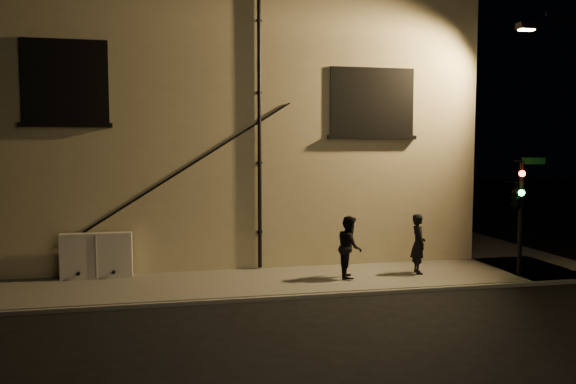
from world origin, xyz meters
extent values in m
plane|color=black|center=(0.00, 0.00, 0.00)|extent=(90.00, 90.00, 0.00)
cube|color=#65635B|center=(-3.00, 1.50, 0.06)|extent=(20.00, 3.00, 0.12)
cube|color=#65635B|center=(6.50, 8.00, 0.06)|extent=(3.00, 16.00, 0.12)
cube|color=#C5B88D|center=(-3.00, 9.00, 4.25)|extent=(16.00, 12.00, 8.50)
cube|color=black|center=(-3.00, 9.00, 8.65)|extent=(16.20, 12.20, 0.30)
cube|color=black|center=(-7.00, 2.98, 5.40)|extent=(2.20, 0.10, 2.20)
cube|color=black|center=(-7.00, 3.00, 5.40)|extent=(1.98, 0.05, 1.98)
cube|color=black|center=(1.60, 2.98, 5.00)|extent=(2.60, 0.10, 2.00)
cube|color=#A5B28C|center=(1.60, 3.00, 5.00)|extent=(2.38, 0.05, 1.78)
cylinder|color=black|center=(-1.80, 2.92, 4.31)|extent=(0.11, 0.11, 8.30)
cylinder|color=black|center=(-4.00, 2.95, 3.00)|extent=(5.96, 0.04, 3.75)
cylinder|color=black|center=(-3.88, 2.95, 3.06)|extent=(5.96, 0.04, 3.75)
cube|color=silver|center=(-6.30, 2.70, 0.73)|extent=(1.86, 0.31, 1.22)
imported|color=black|center=(2.44, 1.44, 0.96)|extent=(0.48, 0.66, 1.67)
imported|color=black|center=(0.40, 1.33, 0.96)|extent=(0.82, 0.95, 1.68)
cylinder|color=black|center=(5.10, 0.68, 1.67)|extent=(0.12, 0.12, 3.11)
imported|color=black|center=(4.88, 0.56, 2.33)|extent=(0.57, 1.90, 0.75)
sphere|color=#FF140C|center=(4.90, 0.38, 2.95)|extent=(0.17, 0.17, 0.17)
sphere|color=#14FF3F|center=(4.90, 0.38, 2.43)|extent=(0.17, 0.17, 0.17)
cube|color=#0C4C1E|center=(5.45, 0.68, 3.27)|extent=(0.70, 0.03, 0.18)
cylinder|color=black|center=(6.44, 0.93, 7.17)|extent=(1.95, 1.06, 0.10)
cube|color=black|center=(5.64, 1.48, 7.07)|extent=(0.55, 0.28, 0.18)
cube|color=#FFC672|center=(5.64, 1.48, 6.97)|extent=(0.42, 0.20, 0.04)
camera|label=1|loc=(-4.30, -12.98, 3.66)|focal=35.00mm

